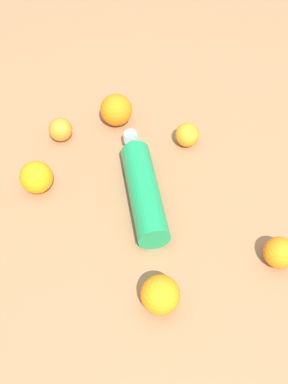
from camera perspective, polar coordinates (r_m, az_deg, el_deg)
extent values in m
plane|color=olive|center=(1.00, 3.35, -1.56)|extent=(2.40, 2.40, 0.00)
cylinder|color=#198C4C|center=(0.97, 0.00, 0.00)|extent=(0.14, 0.27, 0.07)
cone|color=#198C4C|center=(1.07, -1.34, 6.08)|extent=(0.08, 0.06, 0.07)
cylinder|color=#B2B7BF|center=(1.09, -1.59, 7.20)|extent=(0.04, 0.03, 0.04)
sphere|color=orange|center=(0.93, 17.20, -7.54)|extent=(0.06, 0.06, 0.06)
sphere|color=orange|center=(1.16, -3.63, 10.60)|extent=(0.08, 0.08, 0.08)
sphere|color=orange|center=(1.03, -13.81, 1.87)|extent=(0.08, 0.08, 0.08)
sphere|color=orange|center=(1.11, 5.63, 7.41)|extent=(0.06, 0.06, 0.06)
sphere|color=orange|center=(0.84, 2.13, -13.21)|extent=(0.08, 0.08, 0.08)
sphere|color=orange|center=(1.14, -10.81, 7.98)|extent=(0.06, 0.06, 0.06)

